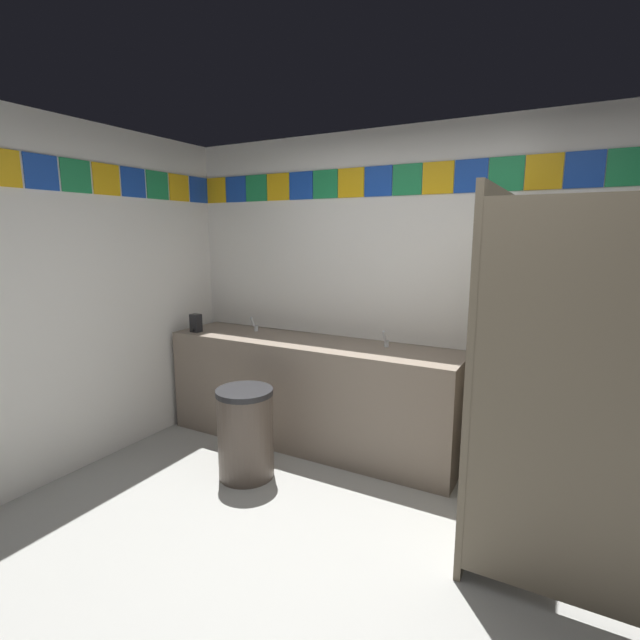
% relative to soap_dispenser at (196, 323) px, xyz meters
% --- Properties ---
extents(ground_plane, '(9.73, 9.73, 0.00)m').
position_rel_soap_dispenser_xyz_m(ground_plane, '(1.99, -1.25, -0.96)').
color(ground_plane, '#9E9E99').
extents(wall_back, '(4.42, 0.09, 2.54)m').
position_rel_soap_dispenser_xyz_m(wall_back, '(1.99, 0.51, 0.32)').
color(wall_back, white).
rests_on(wall_back, ground_plane).
extents(wall_side, '(0.09, 3.43, 2.54)m').
position_rel_soap_dispenser_xyz_m(wall_side, '(-0.26, -1.25, 0.32)').
color(wall_side, white).
rests_on(wall_side, ground_plane).
extents(vanity_counter, '(2.49, 0.59, 0.88)m').
position_rel_soap_dispenser_xyz_m(vanity_counter, '(1.07, 0.17, -0.51)').
color(vanity_counter, gray).
rests_on(vanity_counter, ground_plane).
extents(faucet_left, '(0.04, 0.10, 0.14)m').
position_rel_soap_dispenser_xyz_m(faucet_left, '(0.45, 0.26, -0.03)').
color(faucet_left, silver).
rests_on(faucet_left, vanity_counter).
extents(faucet_right, '(0.04, 0.10, 0.14)m').
position_rel_soap_dispenser_xyz_m(faucet_right, '(1.69, 0.26, -0.03)').
color(faucet_right, silver).
rests_on(faucet_right, vanity_counter).
extents(soap_dispenser, '(0.09, 0.09, 0.16)m').
position_rel_soap_dispenser_xyz_m(soap_dispenser, '(0.00, 0.00, 0.00)').
color(soap_dispenser, black).
rests_on(soap_dispenser, vanity_counter).
extents(stall_divider, '(0.92, 1.34, 1.98)m').
position_rel_soap_dispenser_xyz_m(stall_divider, '(2.71, -0.45, 0.03)').
color(stall_divider, '#726651').
rests_on(stall_divider, ground_plane).
extents(toilet, '(0.39, 0.49, 0.74)m').
position_rel_soap_dispenser_xyz_m(toilet, '(3.06, -0.00, -0.66)').
color(toilet, white).
rests_on(toilet, ground_plane).
extents(trash_bin, '(0.41, 0.41, 0.66)m').
position_rel_soap_dispenser_xyz_m(trash_bin, '(0.94, -0.53, -0.63)').
color(trash_bin, brown).
rests_on(trash_bin, ground_plane).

